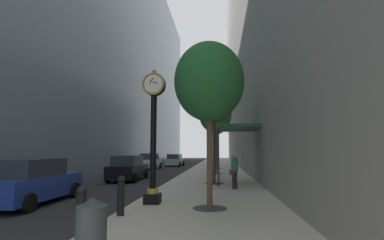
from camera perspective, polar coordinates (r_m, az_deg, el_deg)
ground_plane at (r=29.82m, az=-0.65°, el=-9.94°), size 110.00×110.00×0.00m
sidewalk_right at (r=32.64m, az=4.70°, el=-9.47°), size 5.39×80.00×0.14m
building_block_left at (r=38.16m, az=-17.95°, el=14.99°), size 9.00×80.00×31.08m
building_block_right at (r=36.86m, az=16.40°, el=19.64°), size 9.00×80.00×35.71m
street_clock at (r=10.62m, az=-7.58°, el=-1.60°), size 0.84×0.55×4.86m
bollard_nearest at (r=6.69m, az=-20.98°, el=-16.56°), size 0.22×0.22×1.13m
bollard_second at (r=8.93m, az=-13.78°, el=-14.05°), size 0.22×0.22×1.13m
street_tree_near at (r=9.91m, az=3.36°, el=7.42°), size 2.36×2.36×5.55m
street_tree_mid_near at (r=17.18m, az=4.23°, el=4.70°), size 2.69×2.69×6.64m
street_tree_mid_far at (r=24.31m, az=4.61°, el=1.07°), size 2.72×2.72×6.47m
street_tree_far at (r=31.53m, az=4.80°, el=-0.18°), size 2.59×2.59×6.62m
trash_bin at (r=5.55m, az=-19.19°, el=-19.46°), size 0.53×0.53×1.05m
pedestrian_walking at (r=14.69m, az=8.33°, el=-9.56°), size 0.51×0.51×1.79m
storefront_awning at (r=17.29m, az=8.73°, el=-1.75°), size 2.40×3.60×3.30m
car_black_near at (r=20.37m, az=-12.43°, el=-9.27°), size 2.02×4.41×1.69m
car_white_mid at (r=32.38m, az=-8.29°, el=-8.09°), size 2.06×4.25×1.74m
car_blue_far at (r=12.75m, az=-28.89°, el=-10.63°), size 2.07×4.67×1.69m
car_silver_trailing at (r=38.76m, az=-3.39°, el=-7.90°), size 2.09×4.63×1.59m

